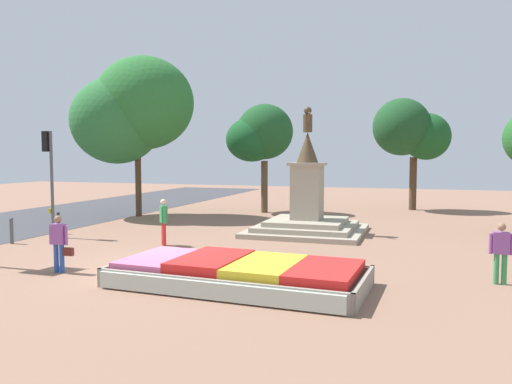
# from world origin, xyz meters

# --- Properties ---
(ground_plane) EXTENTS (74.57, 74.57, 0.00)m
(ground_plane) POSITION_xyz_m (0.00, 0.00, 0.00)
(ground_plane) COLOR #8C6651
(flower_planter) EXTENTS (6.45, 3.23, 0.69)m
(flower_planter) POSITION_xyz_m (2.93, -1.28, 0.31)
(flower_planter) COLOR #38281C
(flower_planter) RESTS_ON ground_plane
(statue_monument) EXTENTS (4.64, 4.64, 5.23)m
(statue_monument) POSITION_xyz_m (2.75, 7.53, 0.93)
(statue_monument) COLOR #9F9580
(statue_monument) RESTS_ON ground_plane
(traffic_light_mid_block) EXTENTS (0.41, 0.29, 4.18)m
(traffic_light_mid_block) POSITION_xyz_m (-6.66, 3.37, 2.85)
(traffic_light_mid_block) COLOR #4C5156
(traffic_light_mid_block) RESTS_ON ground_plane
(pedestrian_with_handbag) EXTENTS (0.73, 0.25, 1.59)m
(pedestrian_with_handbag) POSITION_xyz_m (-2.26, -1.46, 0.89)
(pedestrian_with_handbag) COLOR #264CA5
(pedestrian_with_handbag) RESTS_ON ground_plane
(pedestrian_near_planter) EXTENTS (0.41, 0.46, 1.68)m
(pedestrian_near_planter) POSITION_xyz_m (-1.55, 3.15, 0.97)
(pedestrian_near_planter) COLOR red
(pedestrian_near_planter) RESTS_ON ground_plane
(pedestrian_crossing_plaza) EXTENTS (0.57, 0.22, 1.56)m
(pedestrian_crossing_plaza) POSITION_xyz_m (9.14, 0.93, 0.89)
(pedestrian_crossing_plaza) COLOR #338C4C
(pedestrian_crossing_plaza) RESTS_ON ground_plane
(kerb_bollard_mid_b) EXTENTS (0.14, 0.14, 0.97)m
(kerb_bollard_mid_b) POSITION_xyz_m (-7.03, 1.72, 0.51)
(kerb_bollard_mid_b) COLOR #4C5156
(kerb_bollard_mid_b) RESTS_ON ground_plane
(kerb_bollard_north) EXTENTS (0.13, 0.13, 0.91)m
(kerb_bollard_north) POSITION_xyz_m (-6.97, 4.15, 0.48)
(kerb_bollard_north) COLOR #2D2D33
(kerb_bollard_north) RESTS_ON ground_plane
(park_tree_far_left) EXTENTS (4.41, 3.30, 6.54)m
(park_tree_far_left) POSITION_xyz_m (6.62, 17.74, 4.65)
(park_tree_far_left) COLOR #4C3823
(park_tree_far_left) RESTS_ON ground_plane
(park_tree_far_right) EXTENTS (3.81, 3.56, 6.07)m
(park_tree_far_right) POSITION_xyz_m (-1.46, 13.92, 4.28)
(park_tree_far_right) COLOR brown
(park_tree_far_right) RESTS_ON ground_plane
(park_tree_street_side) EXTENTS (6.34, 5.22, 8.37)m
(park_tree_street_side) POSITION_xyz_m (-7.19, 10.19, 5.53)
(park_tree_street_side) COLOR #4C3823
(park_tree_street_side) RESTS_ON ground_plane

